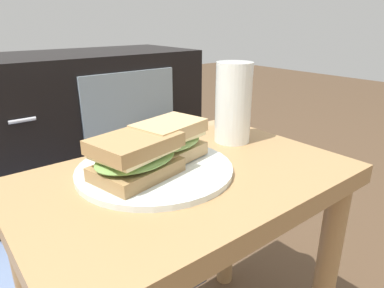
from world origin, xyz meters
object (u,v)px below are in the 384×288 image
object	(u,v)px
tv_cabinet	(81,124)
beer_glass	(233,105)
plate	(155,169)
sandwich_back	(170,140)
paper_bag	(204,168)
sandwich_front	(136,156)

from	to	relation	value
tv_cabinet	beer_glass	world-z (taller)	beer_glass
plate	sandwich_back	distance (m)	0.06
beer_glass	paper_bag	size ratio (longest dim) A/B	0.50
tv_cabinet	sandwich_front	bearing A→B (deg)	-105.27
paper_bag	sandwich_front	bearing A→B (deg)	-139.43
plate	beer_glass	xyz separation A→B (m)	(0.21, 0.03, 0.07)
sandwich_back	tv_cabinet	bearing A→B (deg)	79.35
plate	paper_bag	bearing A→B (deg)	42.05
plate	tv_cabinet	bearing A→B (deg)	76.99
sandwich_front	tv_cabinet	bearing A→B (deg)	74.73
paper_bag	plate	bearing A→B (deg)	-137.95
sandwich_front	paper_bag	world-z (taller)	sandwich_front
tv_cabinet	beer_glass	distance (m)	0.91
paper_bag	sandwich_back	bearing A→B (deg)	-136.29
sandwich_back	beer_glass	bearing A→B (deg)	6.22
sandwich_front	beer_glass	xyz separation A→B (m)	(0.26, 0.04, 0.04)
tv_cabinet	sandwich_front	xyz separation A→B (m)	(-0.25, -0.92, 0.21)
sandwich_back	paper_bag	distance (m)	0.73
beer_glass	sandwich_back	bearing A→B (deg)	-173.78
sandwich_back	paper_bag	bearing A→B (deg)	43.71
plate	sandwich_back	size ratio (longest dim) A/B	1.84
sandwich_back	beer_glass	world-z (taller)	beer_glass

